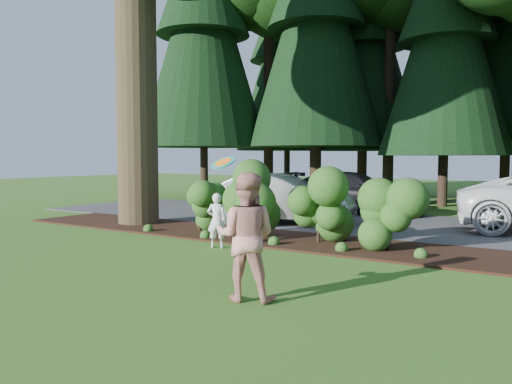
# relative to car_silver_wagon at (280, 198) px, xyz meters

# --- Properties ---
(ground) EXTENTS (80.00, 80.00, 0.00)m
(ground) POSITION_rel_car_silver_wagon_xyz_m (1.02, -5.93, -0.79)
(ground) COLOR #3A611B
(ground) RESTS_ON ground
(mulch_bed) EXTENTS (16.00, 2.50, 0.05)m
(mulch_bed) POSITION_rel_car_silver_wagon_xyz_m (1.02, -2.68, -0.77)
(mulch_bed) COLOR black
(mulch_bed) RESTS_ON ground
(driveway) EXTENTS (22.00, 6.00, 0.03)m
(driveway) POSITION_rel_car_silver_wagon_xyz_m (1.02, 1.57, -0.78)
(driveway) COLOR #38383A
(driveway) RESTS_ON ground
(shrub_row) EXTENTS (6.53, 1.60, 1.61)m
(shrub_row) POSITION_rel_car_silver_wagon_xyz_m (1.79, -2.79, 0.02)
(shrub_row) COLOR #224716
(shrub_row) RESTS_ON ground
(lily_cluster) EXTENTS (0.69, 0.09, 0.57)m
(lily_cluster) POSITION_rel_car_silver_wagon_xyz_m (0.72, -3.53, -0.30)
(lily_cluster) COLOR #224716
(lily_cluster) RESTS_ON ground
(car_silver_wagon) EXTENTS (4.84, 2.43, 1.52)m
(car_silver_wagon) POSITION_rel_car_silver_wagon_xyz_m (0.00, 0.00, 0.00)
(car_silver_wagon) COLOR #ABABB0
(car_silver_wagon) RESTS_ON driveway
(car_dark_suv) EXTENTS (5.39, 2.61, 1.51)m
(car_dark_suv) POSITION_rel_car_silver_wagon_xyz_m (0.87, 3.87, -0.01)
(car_dark_suv) COLOR black
(car_dark_suv) RESTS_ON driveway
(child) EXTENTS (0.54, 0.45, 1.27)m
(child) POSITION_rel_car_silver_wagon_xyz_m (0.92, -4.43, -0.16)
(child) COLOR silver
(child) RESTS_ON ground
(adult) EXTENTS (1.08, 0.96, 1.86)m
(adult) POSITION_rel_car_silver_wagon_xyz_m (3.83, -7.52, 0.14)
(adult) COLOR #AF2517
(adult) RESTS_ON ground
(frisbee) EXTENTS (0.57, 0.50, 0.32)m
(frisbee) POSITION_rel_car_silver_wagon_xyz_m (1.23, -4.59, 1.17)
(frisbee) COLOR #1C9C81
(frisbee) RESTS_ON ground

